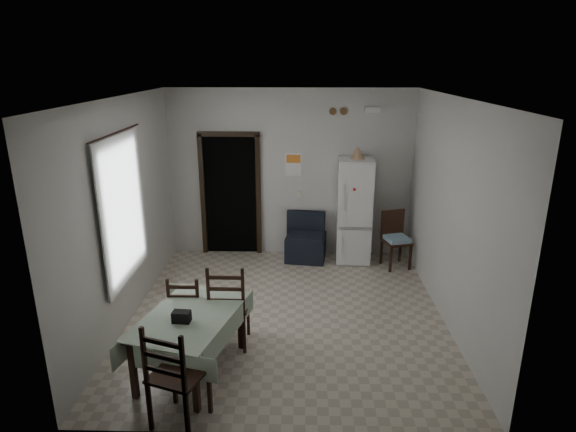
% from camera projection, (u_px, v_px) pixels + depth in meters
% --- Properties ---
extents(ground, '(4.50, 4.50, 0.00)m').
position_uv_depth(ground, '(287.00, 313.00, 6.62)').
color(ground, '#B3A692').
rests_on(ground, ground).
extents(ceiling, '(4.20, 4.50, 0.02)m').
position_uv_depth(ceiling, '(287.00, 97.00, 5.73)').
color(ceiling, white).
rests_on(ceiling, ground).
extents(wall_back, '(4.20, 0.02, 2.90)m').
position_uv_depth(wall_back, '(291.00, 174.00, 8.32)').
color(wall_back, beige).
rests_on(wall_back, ground).
extents(wall_front, '(4.20, 0.02, 2.90)m').
position_uv_depth(wall_front, '(280.00, 294.00, 4.03)').
color(wall_front, beige).
rests_on(wall_front, ground).
extents(wall_left, '(0.02, 4.50, 2.90)m').
position_uv_depth(wall_left, '(125.00, 212.00, 6.23)').
color(wall_left, beige).
rests_on(wall_left, ground).
extents(wall_right, '(0.02, 4.50, 2.90)m').
position_uv_depth(wall_right, '(452.00, 214.00, 6.12)').
color(wall_right, beige).
rests_on(wall_right, ground).
extents(doorway, '(1.06, 0.52, 2.22)m').
position_uv_depth(doorway, '(233.00, 192.00, 8.65)').
color(doorway, black).
rests_on(doorway, ground).
extents(window_recess, '(0.10, 1.20, 1.60)m').
position_uv_depth(window_recess, '(115.00, 209.00, 6.01)').
color(window_recess, silver).
rests_on(window_recess, ground).
extents(curtain, '(0.02, 1.45, 1.85)m').
position_uv_depth(curtain, '(124.00, 209.00, 6.00)').
color(curtain, silver).
rests_on(curtain, ground).
extents(curtain_rod, '(0.02, 1.60, 0.02)m').
position_uv_depth(curtain_rod, '(116.00, 133.00, 5.71)').
color(curtain_rod, black).
rests_on(curtain_rod, ground).
extents(calendar, '(0.28, 0.02, 0.40)m').
position_uv_depth(calendar, '(293.00, 164.00, 8.25)').
color(calendar, white).
rests_on(calendar, ground).
extents(calendar_image, '(0.24, 0.01, 0.14)m').
position_uv_depth(calendar_image, '(293.00, 159.00, 8.21)').
color(calendar_image, orange).
rests_on(calendar_image, ground).
extents(light_switch, '(0.08, 0.02, 0.12)m').
position_uv_depth(light_switch, '(299.00, 194.00, 8.41)').
color(light_switch, beige).
rests_on(light_switch, ground).
extents(vent_left, '(0.12, 0.03, 0.12)m').
position_uv_depth(vent_left, '(333.00, 111.00, 7.96)').
color(vent_left, brown).
rests_on(vent_left, ground).
extents(vent_right, '(0.12, 0.03, 0.12)m').
position_uv_depth(vent_right, '(344.00, 111.00, 7.95)').
color(vent_right, brown).
rests_on(vent_right, ground).
extents(emergency_light, '(0.25, 0.07, 0.09)m').
position_uv_depth(emergency_light, '(373.00, 110.00, 7.91)').
color(emergency_light, white).
rests_on(emergency_light, ground).
extents(fridge, '(0.61, 0.61, 1.78)m').
position_uv_depth(fridge, '(354.00, 211.00, 8.16)').
color(fridge, silver).
rests_on(fridge, ground).
extents(tan_cone, '(0.27, 0.27, 0.20)m').
position_uv_depth(tan_cone, '(358.00, 153.00, 7.88)').
color(tan_cone, tan).
rests_on(tan_cone, fridge).
extents(navy_seat, '(0.75, 0.73, 0.81)m').
position_uv_depth(navy_seat, '(306.00, 237.00, 8.33)').
color(navy_seat, black).
rests_on(navy_seat, ground).
extents(corner_chair, '(0.51, 0.51, 0.95)m').
position_uv_depth(corner_chair, '(397.00, 240.00, 7.98)').
color(corner_chair, black).
rests_on(corner_chair, ground).
extents(dining_table, '(1.22, 1.54, 0.70)m').
position_uv_depth(dining_table, '(191.00, 343.00, 5.29)').
color(dining_table, '#96AA91').
rests_on(dining_table, ground).
extents(black_bag, '(0.19, 0.13, 0.12)m').
position_uv_depth(black_bag, '(182.00, 317.00, 5.03)').
color(black_bag, black).
rests_on(black_bag, dining_table).
extents(dining_chair_far_left, '(0.39, 0.39, 0.92)m').
position_uv_depth(dining_chair_far_left, '(188.00, 308.00, 5.82)').
color(dining_chair_far_left, black).
rests_on(dining_chair_far_left, ground).
extents(dining_chair_far_right, '(0.47, 0.47, 1.09)m').
position_uv_depth(dining_chair_far_right, '(229.00, 303.00, 5.76)').
color(dining_chair_far_right, black).
rests_on(dining_chair_far_right, ground).
extents(dining_chair_near_head, '(0.60, 0.60, 1.10)m').
position_uv_depth(dining_chair_near_head, '(178.00, 372.00, 4.48)').
color(dining_chair_near_head, black).
rests_on(dining_chair_near_head, ground).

